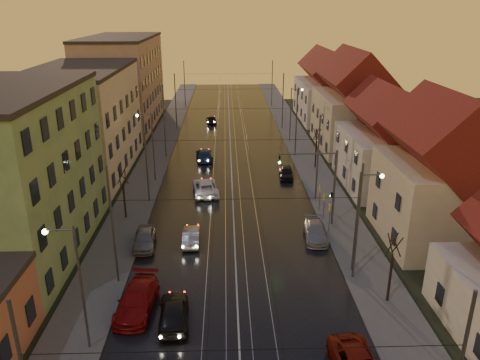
{
  "coord_description": "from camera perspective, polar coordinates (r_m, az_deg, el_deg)",
  "views": [
    {
      "loc": [
        -0.67,
        -20.57,
        18.95
      ],
      "look_at": [
        0.71,
        22.94,
        2.68
      ],
      "focal_mm": 35.0,
      "sensor_mm": 36.0,
      "label": 1
    }
  ],
  "objects": [
    {
      "name": "house_right_4",
      "position": [
        84.62,
        10.44,
        10.7
      ],
      "size": [
        9.18,
        16.32,
        10.0
      ],
      "color": "#BAB7AC",
      "rests_on": "ground"
    },
    {
      "name": "parked_right_2",
      "position": [
        54.85,
        5.65,
        0.9
      ],
      "size": [
        1.8,
        3.92,
        1.3
      ],
      "primitive_type": "imported",
      "rotation": [
        0.0,
        0.0,
        -0.07
      ],
      "color": "black",
      "rests_on": "ground"
    },
    {
      "name": "street_lamp_3",
      "position": [
        68.74,
        6.47,
        8.56
      ],
      "size": [
        1.75,
        0.32,
        8.0
      ],
      "color": "#595B60",
      "rests_on": "ground"
    },
    {
      "name": "catenary_pole_l_1",
      "position": [
        33.86,
        -15.25,
        -5.55
      ],
      "size": [
        0.16,
        0.16,
        9.0
      ],
      "primitive_type": "cylinder",
      "color": "#595B60",
      "rests_on": "ground"
    },
    {
      "name": "street_lamp_0",
      "position": [
        27.91,
        -19.52,
        -11.1
      ],
      "size": [
        1.75,
        0.32,
        8.0
      ],
      "color": "#595B60",
      "rests_on": "ground"
    },
    {
      "name": "street_lamp_1",
      "position": [
        35.05,
        14.57,
        -3.88
      ],
      "size": [
        1.75,
        0.32,
        8.0
      ],
      "color": "#595B60",
      "rests_on": "ground"
    },
    {
      "name": "house_right_3",
      "position": [
        67.28,
        13.6,
        8.66
      ],
      "size": [
        9.18,
        14.28,
        11.5
      ],
      "color": "tan",
      "rests_on": "ground"
    },
    {
      "name": "catenary_pole_l_5",
      "position": [
        94.03,
        -6.77,
        11.52
      ],
      "size": [
        0.16,
        0.16,
        9.0
      ],
      "primitive_type": "cylinder",
      "color": "#595B60",
      "rests_on": "ground"
    },
    {
      "name": "parked_left_2",
      "position": [
        32.47,
        -12.45,
        -14.06
      ],
      "size": [
        2.6,
        5.61,
        1.59
      ],
      "primitive_type": "imported",
      "rotation": [
        0.0,
        0.0,
        -0.07
      ],
      "color": "maroon",
      "rests_on": "ground"
    },
    {
      "name": "catenary_pole_r_2",
      "position": [
        47.77,
        9.47,
        2.6
      ],
      "size": [
        0.16,
        0.16,
        9.0
      ],
      "primitive_type": "cylinder",
      "color": "#595B60",
      "rests_on": "ground"
    },
    {
      "name": "tram_rail_2",
      "position": [
        63.47,
        -0.44,
        3.17
      ],
      "size": [
        0.06,
        120.0,
        0.03
      ],
      "primitive_type": "cube",
      "color": "gray",
      "rests_on": "road"
    },
    {
      "name": "bare_tree_1",
      "position": [
        33.1,
        17.93,
        -10.45
      ],
      "size": [
        1.09,
        1.09,
        5.11
      ],
      "color": "black",
      "rests_on": "ground"
    },
    {
      "name": "parked_left_3",
      "position": [
        40.09,
        -11.58,
        -7.0
      ],
      "size": [
        2.0,
        4.4,
        1.46
      ],
      "primitive_type": "imported",
      "rotation": [
        0.0,
        0.0,
        0.06
      ],
      "color": "gray",
      "rests_on": "ground"
    },
    {
      "name": "street_lamp_2",
      "position": [
        53.17,
        -10.92,
        4.78
      ],
      "size": [
        1.75,
        0.32,
        8.0
      ],
      "color": "#595B60",
      "rests_on": "ground"
    },
    {
      "name": "traffic_light_mast",
      "position": [
        42.06,
        10.18,
        0.2
      ],
      "size": [
        5.3,
        0.32,
        7.2
      ],
      "color": "#595B60",
      "rests_on": "ground"
    },
    {
      "name": "catenary_pole_l_4",
      "position": [
        76.38,
        -7.85,
        9.4
      ],
      "size": [
        0.16,
        0.16,
        9.0
      ],
      "primitive_type": "cylinder",
      "color": "#595B60",
      "rests_on": "ground"
    },
    {
      "name": "tram_rail_0",
      "position": [
        63.47,
        -3.12,
        3.14
      ],
      "size": [
        0.06,
        120.0,
        0.03
      ],
      "primitive_type": "cube",
      "color": "gray",
      "rests_on": "road"
    },
    {
      "name": "driving_car_0",
      "position": [
        30.99,
        -8.08,
        -15.64
      ],
      "size": [
        2.19,
        4.74,
        1.57
      ],
      "primitive_type": "imported",
      "rotation": [
        0.0,
        0.0,
        3.21
      ],
      "color": "black",
      "rests_on": "ground"
    },
    {
      "name": "catenary_pole_r_4",
      "position": [
        76.53,
        5.24,
        9.52
      ],
      "size": [
        0.16,
        0.16,
        9.0
      ],
      "primitive_type": "cylinder",
      "color": "#595B60",
      "rests_on": "ground"
    },
    {
      "name": "tram_rail_3",
      "position": [
        63.52,
        0.85,
        3.18
      ],
      "size": [
        0.06,
        120.0,
        0.03
      ],
      "primitive_type": "cube",
      "color": "gray",
      "rests_on": "road"
    },
    {
      "name": "sidewalk_right",
      "position": [
        64.34,
        7.82,
        3.24
      ],
      "size": [
        4.0,
        120.0,
        0.15
      ],
      "primitive_type": "cube",
      "color": "#4C4C4C",
      "rests_on": "ground"
    },
    {
      "name": "catenary_pole_l_3",
      "position": [
        61.81,
        -9.2,
        6.71
      ],
      "size": [
        0.16,
        0.16,
        9.0
      ],
      "primitive_type": "cylinder",
      "color": "#595B60",
      "rests_on": "ground"
    },
    {
      "name": "driving_car_3",
      "position": [
        61.22,
        -4.37,
        3.11
      ],
      "size": [
        2.56,
        5.19,
        1.45
      ],
      "primitive_type": "imported",
      "rotation": [
        0.0,
        0.0,
        3.25
      ],
      "color": "navy",
      "rests_on": "ground"
    },
    {
      "name": "catenary_pole_r_1",
      "position": [
        34.2,
        14.15,
        -5.18
      ],
      "size": [
        0.16,
        0.16,
        9.0
      ],
      "primitive_type": "cylinder",
      "color": "#595B60",
      "rests_on": "ground"
    },
    {
      "name": "apartment_left_2",
      "position": [
        58.56,
        -18.6,
        6.65
      ],
      "size": [
        10.0,
        20.0,
        12.0
      ],
      "primitive_type": "cube",
      "color": "#C1B595",
      "rests_on": "ground"
    },
    {
      "name": "catenary_pole_l_2",
      "position": [
        47.53,
        -11.35,
        2.38
      ],
      "size": [
        0.16,
        0.16,
        9.0
      ],
      "primitive_type": "cylinder",
      "color": "#595B60",
      "rests_on": "ground"
    },
    {
      "name": "bare_tree_2",
      "position": [
        58.07,
        9.27,
        3.75
      ],
      "size": [
        1.09,
        1.09,
        5.11
      ],
      "color": "black",
      "rests_on": "ground"
    },
    {
      "name": "parked_right_1",
      "position": [
        41.07,
        9.2,
        -6.23
      ],
      "size": [
        2.22,
        4.72,
        1.33
      ],
      "primitive_type": "imported",
      "rotation": [
        0.0,
        0.0,
        -0.08
      ],
      "color": "#9D9EA3",
      "rests_on": "ground"
    },
    {
      "name": "driving_car_4",
      "position": [
        80.87,
        -3.51,
        7.39
      ],
      "size": [
        2.02,
        4.09,
        1.34
      ],
      "primitive_type": "imported",
      "rotation": [
        0.0,
        0.0,
        3.25
      ],
      "color": "black",
      "rests_on": "ground"
    },
    {
      "name": "tram_rail_1",
      "position": [
        63.45,
        -1.83,
        3.16
      ],
      "size": [
        0.06,
        120.0,
        0.03
      ],
      "primitive_type": "cube",
      "color": "gray",
      "rests_on": "road"
    },
    {
      "name": "road",
      "position": [
        63.47,
        -1.13,
        3.14
      ],
      "size": [
        16.0,
        120.0,
        0.04
      ],
      "primitive_type": "cube",
      "color": "black",
      "rests_on": "ground"
    },
    {
      "name": "house_right_2",
      "position": [
        53.63,
        17.53,
        4.05
      ],
      "size": [
        9.18,
        12.24,
        9.2
      ],
      "color": "#BAB7AC",
      "rests_on": "ground"
    },
    {
      "name": "bare_tree_0",
      "position": [
        44.81,
        -13.97,
        -1.7
      ],
      "size": [
        1.09,
        1.09,
        5.11
      ],
      "color": "black",
      "rests_on": "ground"
    },
    {
      "name": "catenary_pole_r_3",
      "position": [
        62.0,
        6.88,
        6.87
      ],
      "size": [
        0.16,
        0.16,
        9.0
      ],
      "primitive_type": "cylinder",
      "color": "#595B60",
      "rests_on": "ground"
    },
    {
      "name": "catenary_pole_r_5",
      "position": [
        94.15,
        3.93,
        11.62
      ],
      "size": [
        0.16,
        0.16,
        9.0
      ],
      "primitive_type": "cylinder",
      "color": "#595B60",
      "rests_on": "ground"
    },
    {
      "name": "sidewalk_left",
      "position": [
        64.13,
        -10.12,
        3.05
      ],
      "size": [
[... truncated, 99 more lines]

